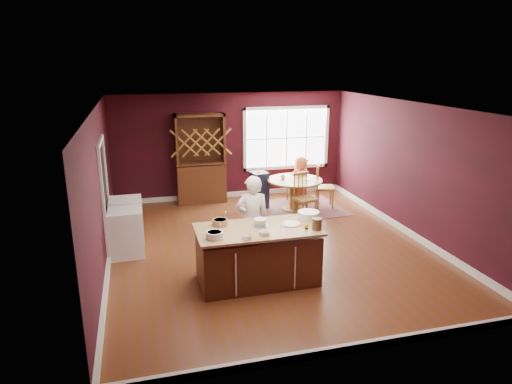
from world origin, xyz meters
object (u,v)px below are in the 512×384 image
at_px(chair_east, 325,185).
at_px(dryer, 127,221).
at_px(layer_cake, 260,222).
at_px(hutch, 200,159).
at_px(dining_table, 294,188).
at_px(baker, 253,220).
at_px(seated_woman, 300,180).
at_px(kitchen_island, 258,256).
at_px(chair_south, 305,197).
at_px(chair_north, 297,179).
at_px(high_chair, 259,189).
at_px(toddler, 260,175).
at_px(washer, 126,233).

height_order(chair_east, dryer, chair_east).
distance_m(layer_cake, hutch, 4.47).
xyz_separation_m(chair_east, hutch, (-2.85, 1.21, 0.57)).
distance_m(dining_table, chair_east, 0.78).
bearing_deg(layer_cake, baker, 87.36).
bearing_deg(seated_woman, chair_east, 115.13).
bearing_deg(kitchen_island, hutch, 93.17).
bearing_deg(kitchen_island, dryer, 132.44).
height_order(chair_south, chair_north, chair_south).
relative_size(layer_cake, high_chair, 0.31).
xyz_separation_m(chair_east, seated_woman, (-0.46, 0.50, 0.05)).
bearing_deg(high_chair, dryer, -165.08).
bearing_deg(high_chair, hutch, 137.14).
bearing_deg(chair_east, chair_south, 148.35).
xyz_separation_m(baker, hutch, (-0.35, 3.85, 0.31)).
bearing_deg(chair_north, kitchen_island, 23.39).
distance_m(layer_cake, toddler, 3.75).
height_order(baker, hutch, hutch).
height_order(kitchen_island, seated_woman, seated_woman).
distance_m(layer_cake, chair_east, 4.14).
distance_m(chair_north, seated_woman, 0.28).
bearing_deg(chair_south, chair_north, 62.86).
height_order(chair_north, hutch, hutch).
bearing_deg(chair_south, toddler, 108.94).
height_order(layer_cake, dryer, layer_cake).
bearing_deg(baker, chair_east, -126.17).
height_order(dining_table, toddler, toddler).
distance_m(dining_table, baker, 3.18).
bearing_deg(chair_north, washer, -8.36).
bearing_deg(washer, high_chair, 34.32).
bearing_deg(chair_north, chair_south, 38.17).
distance_m(chair_north, high_chair, 1.16).
height_order(dining_table, high_chair, high_chair).
bearing_deg(layer_cake, toddler, 74.52).
bearing_deg(washer, chair_north, 30.73).
relative_size(chair_north, washer, 1.22).
distance_m(dining_table, chair_north, 0.82).
xyz_separation_m(layer_cake, hutch, (-0.32, 4.45, 0.14)).
height_order(kitchen_island, dining_table, kitchen_island).
relative_size(chair_north, hutch, 0.48).
relative_size(dining_table, chair_north, 1.22).
height_order(seated_woman, toddler, seated_woman).
distance_m(chair_south, hutch, 2.89).
relative_size(seated_woman, dryer, 1.33).
bearing_deg(high_chair, chair_south, -66.91).
relative_size(toddler, washer, 0.30).
bearing_deg(baker, dryer, -28.53).
bearing_deg(kitchen_island, layer_cake, 54.89).
xyz_separation_m(washer, dryer, (0.00, 0.64, 0.01)).
height_order(hutch, dryer, hutch).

